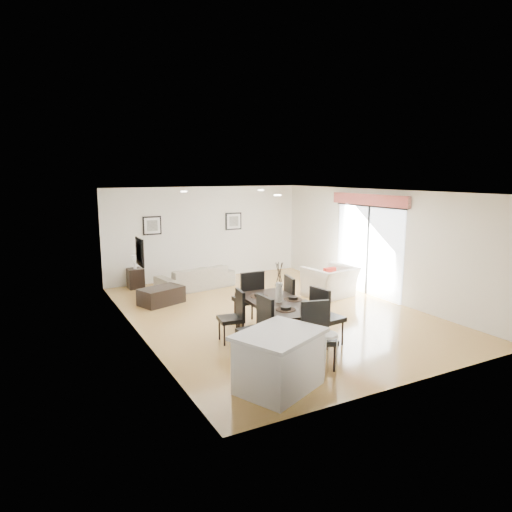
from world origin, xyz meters
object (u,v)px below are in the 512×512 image
dining_chair_wnear (259,325)px  bar_stool (327,340)px  sofa (195,278)px  dining_chair_wfar (235,313)px  coffee_table (161,296)px  kitchen_island (279,360)px  armchair (330,282)px  dining_chair_efar (295,300)px  dining_chair_foot (250,295)px  dining_chair_enear (324,313)px  dining_chair_head (317,331)px  dining_table (279,306)px  side_table (136,278)px

dining_chair_wnear → bar_stool: dining_chair_wnear is taller
sofa → dining_chair_wfar: dining_chair_wfar is taller
coffee_table → kitchen_island: (0.25, -5.07, 0.23)m
kitchen_island → armchair: bearing=21.1°
sofa → armchair: bearing=129.5°
dining_chair_efar → dining_chair_foot: 0.94m
sofa → dining_chair_wnear: size_ratio=1.95×
dining_chair_enear → bar_stool: bearing=138.1°
armchair → bar_stool: 4.71m
dining_chair_efar → dining_chair_head: bearing=171.5°
armchair → coffee_table: bearing=-28.1°
dining_table → dining_chair_wfar: (-0.67, 0.46, -0.17)m
dining_chair_wfar → kitchen_island: 2.04m
dining_table → dining_chair_efar: 0.83m
sofa → kitchen_island: (-1.00, -6.09, 0.13)m
dining_chair_efar → dining_chair_foot: dining_chair_foot is taller
dining_chair_foot → bar_stool: dining_chair_foot is taller
dining_chair_wnear → bar_stool: size_ratio=1.53×
dining_table → bar_stool: 1.57m
dining_chair_foot → dining_chair_enear: bearing=112.7°
sofa → dining_chair_enear: bearing=87.1°
dining_chair_enear → kitchen_island: dining_chair_enear is taller
dining_chair_enear → side_table: size_ratio=1.98×
dining_chair_efar → bar_stool: dining_chair_efar is taller
dining_table → dining_chair_enear: bearing=-34.1°
sofa → kitchen_island: 6.17m
dining_table → bar_stool: bearing=-90.8°
armchair → side_table: (-4.15, 3.16, -0.11)m
armchair → dining_table: bearing=28.2°
dining_chair_wfar → dining_table: bearing=63.6°
bar_stool → dining_chair_head: bearing=75.9°
dining_chair_efar → dining_chair_foot: size_ratio=0.96×
dining_chair_wfar → bar_stool: 2.11m
dining_chair_wfar → bar_stool: size_ratio=1.39×
dining_chair_foot → side_table: (-1.35, 4.16, -0.36)m
side_table → dining_chair_wfar: bearing=-82.0°
dining_chair_foot → bar_stool: 2.72m
dining_chair_wnear → dining_chair_head: size_ratio=1.00×
coffee_table → dining_chair_wnear: bearing=-102.4°
dining_chair_head → kitchen_island: 1.04m
armchair → dining_chair_wnear: dining_chair_wnear is taller
dining_chair_wnear → dining_chair_foot: size_ratio=0.94×
coffee_table → kitchen_island: 5.08m
dining_table → bar_stool: (-0.08, -1.57, -0.11)m
armchair → bar_stool: bearing=42.8°
bar_stool → kitchen_island: bearing=180.0°
dining_table → kitchen_island: 1.84m
armchair → coffee_table: (-3.97, 1.34, -0.18)m
dining_table → dining_chair_wnear: (-0.66, -0.47, -0.11)m
dining_chair_efar → side_table: (-2.01, 4.83, -0.33)m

